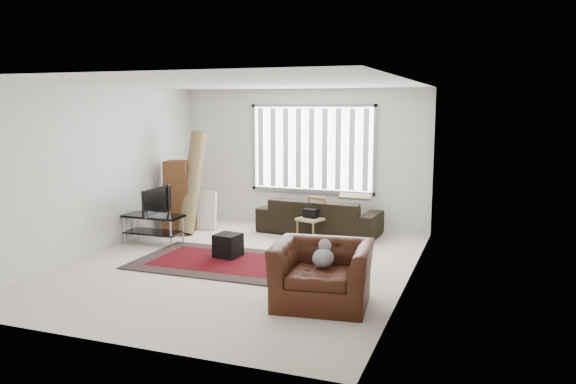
{
  "coord_description": "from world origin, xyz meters",
  "views": [
    {
      "loc": [
        3.5,
        -7.44,
        2.39
      ],
      "look_at": [
        0.54,
        0.66,
        1.05
      ],
      "focal_mm": 35.0,
      "sensor_mm": 36.0,
      "label": 1
    }
  ],
  "objects_px": {
    "moving_boxes": "(180,199)",
    "armchair": "(322,269)",
    "tv_stand": "(153,223)",
    "side_chair": "(311,216)",
    "sofa": "(319,211)"
  },
  "relations": [
    {
      "from": "moving_boxes",
      "to": "armchair",
      "type": "xyz_separation_m",
      "value": [
        3.69,
        -2.88,
        -0.19
      ]
    },
    {
      "from": "tv_stand",
      "to": "side_chair",
      "type": "height_order",
      "value": "side_chair"
    },
    {
      "from": "tv_stand",
      "to": "side_chair",
      "type": "bearing_deg",
      "value": 26.6
    },
    {
      "from": "moving_boxes",
      "to": "armchair",
      "type": "distance_m",
      "value": 4.69
    },
    {
      "from": "moving_boxes",
      "to": "sofa",
      "type": "distance_m",
      "value": 2.66
    },
    {
      "from": "tv_stand",
      "to": "armchair",
      "type": "relative_size",
      "value": 0.81
    },
    {
      "from": "tv_stand",
      "to": "moving_boxes",
      "type": "bearing_deg",
      "value": 94.99
    },
    {
      "from": "tv_stand",
      "to": "moving_boxes",
      "type": "distance_m",
      "value": 1.06
    },
    {
      "from": "tv_stand",
      "to": "moving_boxes",
      "type": "relative_size",
      "value": 0.76
    },
    {
      "from": "side_chair",
      "to": "sofa",
      "type": "bearing_deg",
      "value": 108.66
    },
    {
      "from": "tv_stand",
      "to": "sofa",
      "type": "bearing_deg",
      "value": 35.63
    },
    {
      "from": "sofa",
      "to": "side_chair",
      "type": "bearing_deg",
      "value": 94.69
    },
    {
      "from": "sofa",
      "to": "side_chair",
      "type": "relative_size",
      "value": 2.99
    },
    {
      "from": "tv_stand",
      "to": "moving_boxes",
      "type": "height_order",
      "value": "moving_boxes"
    },
    {
      "from": "tv_stand",
      "to": "sofa",
      "type": "distance_m",
      "value": 3.03
    }
  ]
}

